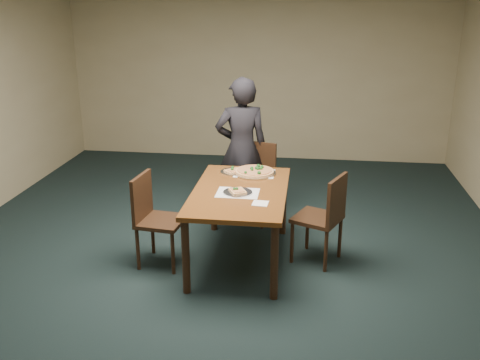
# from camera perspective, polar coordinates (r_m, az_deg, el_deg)

# --- Properties ---
(ground) EXTENTS (8.00, 8.00, 0.00)m
(ground) POSITION_cam_1_polar(r_m,az_deg,el_deg) (5.19, -2.71, -10.07)
(ground) COLOR black
(ground) RESTS_ON ground
(room_shell) EXTENTS (8.00, 8.00, 8.00)m
(room_shell) POSITION_cam_1_polar(r_m,az_deg,el_deg) (4.60, -3.05, 9.20)
(room_shell) COLOR tan
(room_shell) RESTS_ON ground
(dining_table) EXTENTS (0.90, 1.50, 0.75)m
(dining_table) POSITION_cam_1_polar(r_m,az_deg,el_deg) (5.20, 0.00, -2.00)
(dining_table) COLOR #532B10
(dining_table) RESTS_ON ground
(chair_far) EXTENTS (0.51, 0.51, 0.91)m
(chair_far) POSITION_cam_1_polar(r_m,az_deg,el_deg) (6.26, 1.67, 0.33)
(chair_far) COLOR black
(chair_far) RESTS_ON ground
(chair_left) EXTENTS (0.47, 0.47, 0.91)m
(chair_left) POSITION_cam_1_polar(r_m,az_deg,el_deg) (5.26, -9.22, -3.65)
(chair_left) COLOR black
(chair_left) RESTS_ON ground
(chair_right) EXTENTS (0.55, 0.55, 0.91)m
(chair_right) POSITION_cam_1_polar(r_m,az_deg,el_deg) (5.28, 9.05, -3.59)
(chair_right) COLOR black
(chair_right) RESTS_ON ground
(diner) EXTENTS (0.69, 0.53, 1.67)m
(diner) POSITION_cam_1_polar(r_m,az_deg,el_deg) (6.23, 0.16, 3.33)
(diner) COLOR black
(diner) RESTS_ON ground
(placemat_main) EXTENTS (0.42, 0.32, 0.00)m
(placemat_main) POSITION_cam_1_polar(r_m,az_deg,el_deg) (5.64, 1.55, 0.72)
(placemat_main) COLOR white
(placemat_main) RESTS_ON dining_table
(placemat_near) EXTENTS (0.40, 0.30, 0.00)m
(placemat_near) POSITION_cam_1_polar(r_m,az_deg,el_deg) (5.08, -0.25, -1.38)
(placemat_near) COLOR white
(placemat_near) RESTS_ON dining_table
(pizza_pan) EXTENTS (0.45, 0.45, 0.07)m
(pizza_pan) POSITION_cam_1_polar(r_m,az_deg,el_deg) (5.63, 1.57, 0.92)
(pizza_pan) COLOR silver
(pizza_pan) RESTS_ON dining_table
(slice_plate_near) EXTENTS (0.28, 0.28, 0.05)m
(slice_plate_near) POSITION_cam_1_polar(r_m,az_deg,el_deg) (5.08, -0.25, -1.25)
(slice_plate_near) COLOR silver
(slice_plate_near) RESTS_ON dining_table
(slice_plate_far) EXTENTS (0.28, 0.28, 0.06)m
(slice_plate_far) POSITION_cam_1_polar(r_m,az_deg,el_deg) (5.68, -0.70, 0.95)
(slice_plate_far) COLOR silver
(slice_plate_far) RESTS_ON dining_table
(napkin) EXTENTS (0.15, 0.15, 0.01)m
(napkin) POSITION_cam_1_polar(r_m,az_deg,el_deg) (4.82, 2.18, -2.51)
(napkin) COLOR white
(napkin) RESTS_ON dining_table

